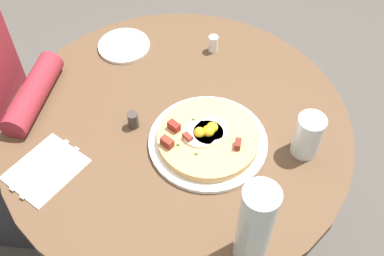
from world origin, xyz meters
name	(u,v)px	position (x,y,z in m)	size (l,w,h in m)	color
ground_plane	(182,245)	(0.00, 0.00, 0.00)	(6.00, 6.00, 0.00)	#4C4742
dining_table	(178,161)	(0.00, 0.00, 0.56)	(0.92, 0.92, 0.74)	brown
pizza_plate	(208,142)	(0.09, -0.06, 0.75)	(0.30, 0.30, 0.01)	white
breakfast_pizza	(207,137)	(0.08, -0.06, 0.77)	(0.25, 0.25, 0.05)	tan
bread_plate	(124,46)	(-0.19, 0.28, 0.75)	(0.15, 0.15, 0.01)	white
napkin	(46,169)	(-0.30, -0.18, 0.74)	(0.17, 0.14, 0.00)	white
fork	(51,172)	(-0.28, -0.19, 0.75)	(0.18, 0.01, 0.01)	silver
knife	(41,165)	(-0.31, -0.17, 0.75)	(0.18, 0.01, 0.01)	silver
water_glass	(308,136)	(0.33, -0.06, 0.80)	(0.07, 0.07, 0.12)	silver
water_bottle	(255,226)	(0.20, -0.34, 0.86)	(0.07, 0.07, 0.24)	silver
salt_shaker	(213,44)	(0.07, 0.29, 0.77)	(0.03, 0.03, 0.05)	white
pepper_shaker	(133,120)	(-0.11, -0.02, 0.76)	(0.03, 0.03, 0.05)	#3F3833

